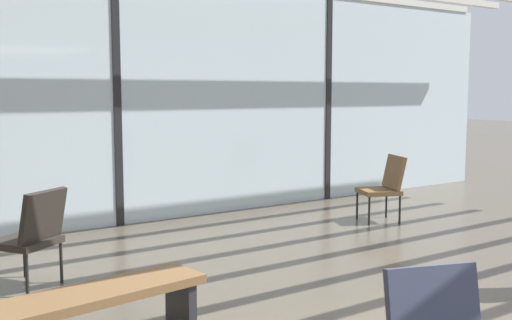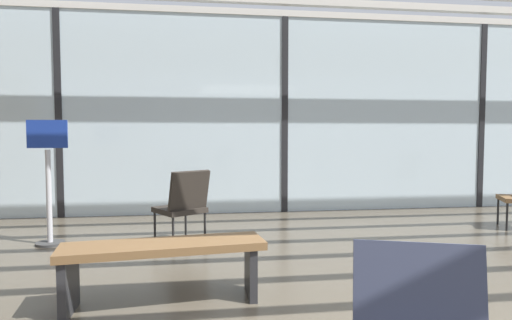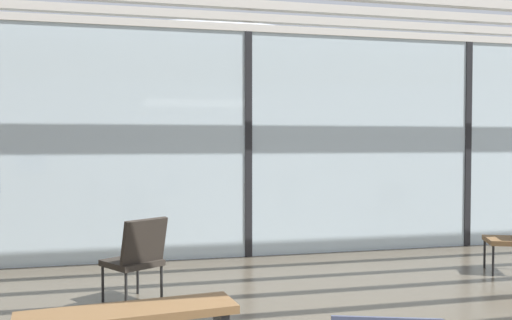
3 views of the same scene
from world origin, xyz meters
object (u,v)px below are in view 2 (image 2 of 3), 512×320
lounge_chair_0 (184,203)px  info_sign (49,186)px  waiting_bench (164,257)px  parked_airplane (253,101)px

lounge_chair_0 → info_sign: info_sign is taller
info_sign → waiting_bench: bearing=-54.3°
lounge_chair_0 → waiting_bench: (-0.11, -1.75, -0.13)m
lounge_chair_0 → waiting_bench: size_ratio=0.57×
parked_airplane → info_sign: (-3.32, -7.01, -1.53)m
waiting_bench → info_sign: bearing=-61.0°
info_sign → lounge_chair_0: bearing=-8.8°
parked_airplane → lounge_chair_0: parked_airplane is taller
lounge_chair_0 → waiting_bench: bearing=53.8°
parked_airplane → waiting_bench: size_ratio=7.43×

